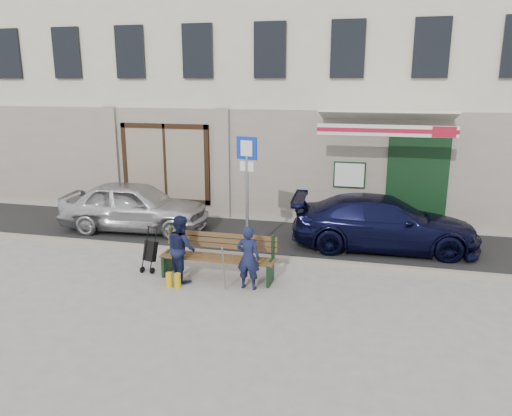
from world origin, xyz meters
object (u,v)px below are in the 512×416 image
(man, at_px, (248,258))
(woman, at_px, (181,248))
(car_silver, at_px, (135,206))
(bench, at_px, (216,257))
(stroller, at_px, (150,252))
(parking_sign, at_px, (247,177))
(car_navy, at_px, (384,223))

(man, height_order, woman, woman)
(car_silver, xyz_separation_m, bench, (3.21, -2.74, -0.22))
(stroller, bearing_deg, parking_sign, 57.22)
(car_silver, distance_m, man, 5.06)
(bench, height_order, woman, woman)
(parking_sign, bearing_deg, stroller, -126.41)
(woman, bearing_deg, car_silver, -4.37)
(woman, bearing_deg, bench, -115.83)
(woman, bearing_deg, car_navy, -98.37)
(parking_sign, relative_size, bench, 1.16)
(car_navy, distance_m, bench, 4.39)
(bench, height_order, stroller, bench)
(parking_sign, relative_size, man, 2.16)
(man, relative_size, stroller, 1.36)
(bench, bearing_deg, car_silver, 139.58)
(car_navy, bearing_deg, man, 137.31)
(parking_sign, xyz_separation_m, stroller, (-1.77, -1.48, -1.46))
(car_silver, bearing_deg, stroller, -151.46)
(car_silver, xyz_separation_m, stroller, (1.71, -2.66, -0.26))
(parking_sign, distance_m, woman, 2.34)
(man, bearing_deg, stroller, -6.86)
(parking_sign, relative_size, stroller, 2.94)
(car_silver, distance_m, bench, 4.23)
(man, distance_m, stroller, 2.35)
(man, bearing_deg, car_navy, -125.66)
(man, bearing_deg, car_silver, -33.91)
(car_silver, xyz_separation_m, woman, (2.56, -2.97, 0.00))
(car_silver, distance_m, woman, 3.92)
(parking_sign, relative_size, woman, 2.04)
(parking_sign, distance_m, bench, 2.12)
(car_silver, relative_size, bench, 1.67)
(man, bearing_deg, bench, -20.40)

